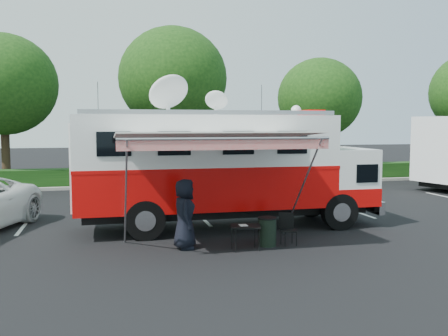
{
  "coord_description": "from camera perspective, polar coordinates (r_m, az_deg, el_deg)",
  "views": [
    {
      "loc": [
        -3.84,
        -15.55,
        3.34
      ],
      "look_at": [
        0.0,
        0.5,
        1.9
      ],
      "focal_mm": 40.0,
      "sensor_mm": 36.0,
      "label": 1
    }
  ],
  "objects": [
    {
      "name": "person",
      "position": [
        13.68,
        -4.49,
        -9.17
      ],
      "size": [
        0.67,
        0.97,
        1.89
      ],
      "primitive_type": "imported",
      "rotation": [
        0.0,
        0.0,
        1.49
      ],
      "color": "black",
      "rests_on": "ground_plane"
    },
    {
      "name": "folding_table",
      "position": [
        13.35,
        2.47,
        -6.78
      ],
      "size": [
        0.89,
        0.72,
        0.67
      ],
      "color": "black",
      "rests_on": "ground_plane"
    },
    {
      "name": "stall_lines",
      "position": [
        19.14,
        -3.21,
        -5.06
      ],
      "size": [
        24.12,
        5.5,
        0.01
      ],
      "color": "silver",
      "rests_on": "ground_plane"
    },
    {
      "name": "trash_bin",
      "position": [
        13.91,
        4.97,
        -7.23
      ],
      "size": [
        0.53,
        0.53,
        0.8
      ],
      "color": "black",
      "rests_on": "ground_plane"
    },
    {
      "name": "folding_chair",
      "position": [
        14.12,
        7.27,
        -6.61
      ],
      "size": [
        0.53,
        0.55,
        0.87
      ],
      "color": "black",
      "rests_on": "ground_plane"
    },
    {
      "name": "ground_plane",
      "position": [
        16.36,
        0.41,
        -6.79
      ],
      "size": [
        120.0,
        120.0,
        0.0
      ],
      "primitive_type": "plane",
      "color": "black",
      "rests_on": "ground"
    },
    {
      "name": "back_border",
      "position": [
        28.93,
        -3.55,
        8.28
      ],
      "size": [
        60.0,
        6.14,
        8.87
      ],
      "color": "#9E998E",
      "rests_on": "ground_plane"
    },
    {
      "name": "command_truck",
      "position": [
        16.05,
        0.12,
        0.17
      ],
      "size": [
        9.69,
        2.67,
        4.65
      ],
      "color": "black",
      "rests_on": "ground_plane"
    },
    {
      "name": "awning",
      "position": [
        13.11,
        -0.73,
        3.49
      ],
      "size": [
        5.29,
        2.73,
        3.19
      ],
      "color": "silver",
      "rests_on": "ground_plane"
    }
  ]
}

